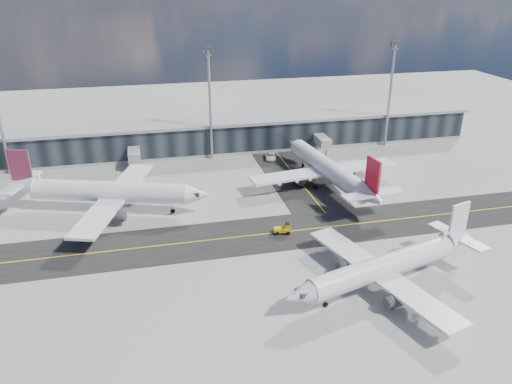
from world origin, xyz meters
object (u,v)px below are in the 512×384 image
at_px(baggage_tug, 284,229).
at_px(service_van, 270,156).
at_px(airliner_redtail, 329,169).
at_px(airliner_near, 387,266).
at_px(airliner_af, 107,192).

bearing_deg(baggage_tug, service_van, 178.47).
xyz_separation_m(airliner_redtail, service_van, (-8.38, 20.82, -3.41)).
bearing_deg(airliner_near, airliner_af, 33.06).
distance_m(airliner_near, baggage_tug, 23.12).
height_order(airliner_redtail, baggage_tug, airliner_redtail).
height_order(airliner_redtail, service_van, airliner_redtail).
xyz_separation_m(airliner_redtail, baggage_tug, (-16.22, -19.72, -3.18)).
distance_m(airliner_redtail, airliner_near, 40.31).
bearing_deg(baggage_tug, airliner_near, 37.68).
xyz_separation_m(airliner_redtail, airliner_near, (-5.34, -39.95, -0.57)).
xyz_separation_m(airliner_af, airliner_near, (43.71, -38.06, -0.62)).
distance_m(airliner_af, airliner_near, 57.96).
distance_m(airliner_near, service_van, 60.91).
height_order(airliner_af, baggage_tug, airliner_af).
xyz_separation_m(airliner_near, baggage_tug, (-10.88, 20.23, -2.62)).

